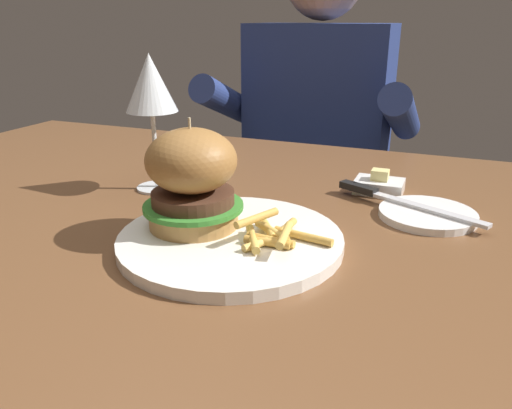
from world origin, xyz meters
The scene contains 9 objects.
dining_table centered at (0.00, 0.00, 0.66)m, with size 1.46×0.88×0.74m.
main_plate centered at (0.03, -0.08, 0.75)m, with size 0.26×0.26×0.01m, color white.
burger_sandwich centered at (-0.03, -0.07, 0.81)m, with size 0.12×0.12×0.13m.
fries_pile centered at (0.08, -0.08, 0.76)m, with size 0.11×0.10×0.03m.
wine_glass centered at (-0.17, 0.06, 0.90)m, with size 0.08×0.08×0.20m.
bread_plate centered at (0.24, 0.09, 0.74)m, with size 0.13×0.13×0.01m, color white.
table_knife centered at (0.19, 0.11, 0.75)m, with size 0.21×0.11×0.01m.
butter_dish centered at (0.16, 0.18, 0.75)m, with size 0.07×0.05×0.04m.
diner_person centered at (-0.09, 0.72, 0.56)m, with size 0.51×0.36×1.18m.
Camera 1 is at (0.25, -0.57, 0.99)m, focal length 35.00 mm.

